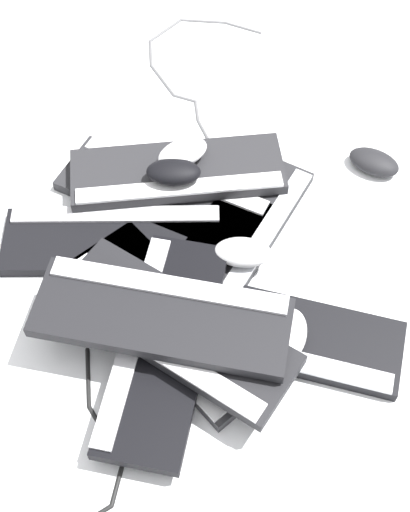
# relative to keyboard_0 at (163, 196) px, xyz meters

# --- Properties ---
(ground_plane) EXTENTS (3.20, 3.20, 0.00)m
(ground_plane) POSITION_rel_keyboard_0_xyz_m (-0.25, 0.01, -0.01)
(ground_plane) COLOR white
(keyboard_0) EXTENTS (0.42, 0.42, 0.03)m
(keyboard_0) POSITION_rel_keyboard_0_xyz_m (0.00, 0.00, 0.00)
(keyboard_0) COLOR #232326
(keyboard_0) RESTS_ON ground
(keyboard_1) EXTENTS (0.28, 0.46, 0.03)m
(keyboard_1) POSITION_rel_keyboard_0_xyz_m (-0.08, 0.12, 0.00)
(keyboard_1) COLOR black
(keyboard_1) RESTS_ON ground
(keyboard_2) EXTENTS (0.46, 0.30, 0.03)m
(keyboard_2) POSITION_rel_keyboard_0_xyz_m (-0.28, 0.07, 0.00)
(keyboard_2) COLOR #232326
(keyboard_2) RESTS_ON ground
(keyboard_3) EXTENTS (0.37, 0.45, 0.03)m
(keyboard_3) POSITION_rel_keyboard_0_xyz_m (-0.38, -0.11, 0.00)
(keyboard_3) COLOR black
(keyboard_3) RESTS_ON ground
(keyboard_4) EXTENTS (0.40, 0.43, 0.03)m
(keyboard_4) POSITION_rel_keyboard_0_xyz_m (-0.15, -0.10, 0.00)
(keyboard_4) COLOR #232326
(keyboard_4) RESTS_ON ground
(keyboard_5) EXTENTS (0.46, 0.35, 0.03)m
(keyboard_5) POSITION_rel_keyboard_0_xyz_m (-0.34, 0.10, 0.03)
(keyboard_5) COLOR black
(keyboard_5) RESTS_ON keyboard_2
(keyboard_6) EXTENTS (0.44, 0.39, 0.03)m
(keyboard_6) POSITION_rel_keyboard_0_xyz_m (-0.34, 0.08, 0.06)
(keyboard_6) COLOR black
(keyboard_6) RESTS_ON keyboard_5
(keyboard_7) EXTENTS (0.35, 0.46, 0.03)m
(keyboard_7) POSITION_rel_keyboard_0_xyz_m (-0.32, 0.10, 0.09)
(keyboard_7) COLOR black
(keyboard_7) RESTS_ON keyboard_6
(keyboard_8) EXTENTS (0.24, 0.46, 0.03)m
(keyboard_8) POSITION_rel_keyboard_0_xyz_m (0.03, -0.04, 0.03)
(keyboard_8) COLOR #232326
(keyboard_8) RESTS_ON keyboard_0
(mouse_0) EXTENTS (0.09, 0.12, 0.04)m
(mouse_0) POSITION_rel_keyboard_0_xyz_m (0.04, -0.06, 0.07)
(mouse_0) COLOR silver
(mouse_0) RESTS_ON keyboard_8
(mouse_1) EXTENTS (0.10, 0.13, 0.04)m
(mouse_1) POSITION_rel_keyboard_0_xyz_m (0.00, -0.03, 0.07)
(mouse_1) COLOR black
(mouse_1) RESTS_ON keyboard_8
(mouse_2) EXTENTS (0.13, 0.12, 0.04)m
(mouse_2) POSITION_rel_keyboard_0_xyz_m (-0.40, -0.11, 0.04)
(mouse_2) COLOR silver
(mouse_2) RESTS_ON keyboard_3
(mouse_5) EXTENTS (0.13, 0.12, 0.04)m
(mouse_5) POSITION_rel_keyboard_0_xyz_m (-0.06, -0.45, 0.01)
(mouse_5) COLOR black
(mouse_5) RESTS_ON ground
(mouse_6) EXTENTS (0.10, 0.13, 0.04)m
(mouse_6) POSITION_rel_keyboard_0_xyz_m (-0.21, -0.10, 0.04)
(mouse_6) COLOR silver
(mouse_6) RESTS_ON keyboard_4
(cable_0) EXTENTS (0.42, 0.30, 0.01)m
(cable_0) POSITION_rel_keyboard_0_xyz_m (0.39, -0.18, -0.01)
(cable_0) COLOR #59595B
(cable_0) RESTS_ON ground
(cable_1) EXTENTS (0.45, 0.33, 0.01)m
(cable_1) POSITION_rel_keyboard_0_xyz_m (-0.56, 0.33, -0.01)
(cable_1) COLOR black
(cable_1) RESTS_ON ground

